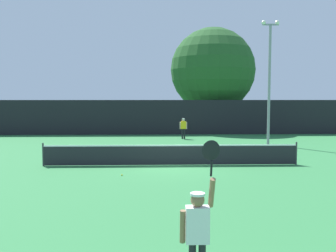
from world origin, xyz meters
TOP-DOWN VIEW (x-y plane):
  - ground_plane at (0.00, 0.00)m, footprint 120.00×120.00m
  - tennis_net at (0.00, 0.00)m, footprint 11.87×0.08m
  - perimeter_fence at (0.00, 14.45)m, footprint 34.03×0.12m
  - player_serving at (-0.01, -11.21)m, footprint 0.68×0.39m
  - player_receiving at (1.38, 11.02)m, footprint 0.57×0.23m
  - tennis_ball at (-2.08, -2.26)m, footprint 0.07×0.07m
  - light_pole at (6.85, 7.50)m, footprint 1.18×0.28m
  - large_tree at (4.74, 18.52)m, footprint 8.04×8.04m
  - parked_car_near at (-8.45, 22.73)m, footprint 2.50×4.44m
  - parked_car_mid at (6.02, 21.55)m, footprint 1.99×4.24m
  - parked_car_far at (10.31, 20.31)m, footprint 1.97×4.23m

SIDE VIEW (x-z plane):
  - ground_plane at x=0.00m, z-range 0.00..0.00m
  - tennis_ball at x=-2.08m, z-range 0.00..0.07m
  - tennis_net at x=0.00m, z-range -0.02..1.05m
  - parked_car_near at x=-8.45m, z-range -0.07..1.62m
  - parked_car_mid at x=6.02m, z-range -0.07..1.62m
  - parked_car_far at x=10.31m, z-range -0.07..1.62m
  - player_receiving at x=1.38m, z-range 0.17..1.73m
  - player_serving at x=-0.01m, z-range -0.16..2.30m
  - perimeter_fence at x=0.00m, z-range 0.00..2.95m
  - light_pole at x=6.85m, z-range 0.56..8.78m
  - large_tree at x=4.74m, z-range 0.88..10.69m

